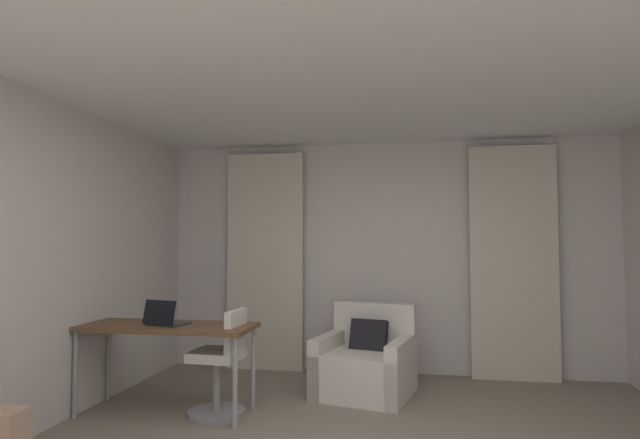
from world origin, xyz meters
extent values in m
cube|color=silver|center=(0.00, 3.03, 1.30)|extent=(5.12, 0.06, 2.60)
cube|color=white|center=(0.00, 0.00, 2.63)|extent=(5.12, 6.12, 0.06)
cube|color=beige|center=(-1.38, 2.90, 1.25)|extent=(0.90, 0.06, 2.50)
cube|color=beige|center=(1.38, 2.90, 1.25)|extent=(0.90, 0.06, 2.50)
cube|color=silver|center=(-0.15, 2.11, 0.21)|extent=(1.01, 0.99, 0.41)
cube|color=silver|center=(-0.08, 2.44, 0.62)|extent=(0.85, 0.33, 0.42)
cube|color=silver|center=(0.20, 2.03, 0.28)|extent=(0.30, 0.83, 0.55)
cube|color=silver|center=(-0.50, 2.19, 0.28)|extent=(0.30, 0.83, 0.55)
cube|color=black|center=(-0.12, 2.23, 0.51)|extent=(0.40, 0.28, 0.37)
cube|color=brown|center=(-1.77, 1.29, 0.73)|extent=(1.49, 0.57, 0.04)
cylinder|color=#99999E|center=(-2.47, 1.53, 0.35)|extent=(0.04, 0.04, 0.71)
cylinder|color=#99999E|center=(-1.08, 1.53, 0.35)|extent=(0.04, 0.04, 0.71)
cylinder|color=#99999E|center=(-2.47, 1.06, 0.35)|extent=(0.04, 0.04, 0.71)
cylinder|color=#99999E|center=(-1.08, 1.06, 0.35)|extent=(0.04, 0.04, 0.71)
cylinder|color=gray|center=(-1.33, 1.33, 0.23)|extent=(0.06, 0.06, 0.46)
cylinder|color=gray|center=(-1.33, 1.33, 0.02)|extent=(0.48, 0.48, 0.04)
cube|color=silver|center=(-1.33, 1.33, 0.50)|extent=(0.42, 0.42, 0.08)
cube|color=silver|center=(-1.16, 1.32, 0.71)|extent=(0.08, 0.36, 0.34)
cube|color=#2D2D33|center=(-1.76, 1.28, 0.76)|extent=(0.37, 0.29, 0.02)
cube|color=black|center=(-1.79, 1.18, 0.87)|extent=(0.32, 0.13, 0.20)
camera|label=1|loc=(0.26, -2.74, 1.42)|focal=28.14mm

